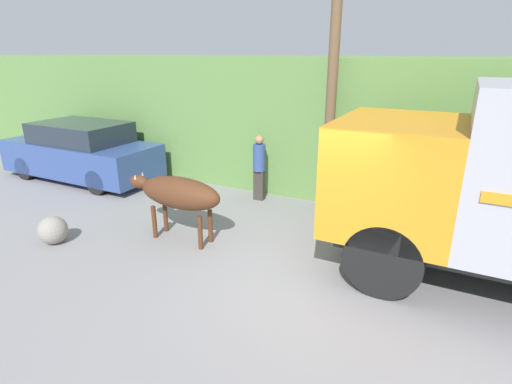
# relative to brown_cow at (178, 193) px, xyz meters

# --- Properties ---
(ground_plane) EXTENTS (60.00, 60.00, 0.00)m
(ground_plane) POSITION_rel_brown_cow_xyz_m (2.60, -0.10, -0.96)
(ground_plane) COLOR gray
(hillside_embankment) EXTENTS (32.00, 6.93, 3.39)m
(hillside_embankment) POSITION_rel_brown_cow_xyz_m (2.60, 6.70, 0.73)
(hillside_embankment) COLOR #608C47
(hillside_embankment) RESTS_ON ground_plane
(brown_cow) EXTENTS (2.12, 0.62, 1.29)m
(brown_cow) POSITION_rel_brown_cow_xyz_m (0.00, 0.00, 0.00)
(brown_cow) COLOR #512D19
(brown_cow) RESTS_ON ground_plane
(parked_suv) EXTENTS (4.70, 1.83, 1.66)m
(parked_suv) POSITION_rel_brown_cow_xyz_m (-4.99, 1.96, -0.16)
(parked_suv) COLOR #334C8C
(parked_suv) RESTS_ON ground_plane
(pedestrian_on_hill) EXTENTS (0.32, 0.32, 1.64)m
(pedestrian_on_hill) POSITION_rel_brown_cow_xyz_m (0.37, 2.74, -0.05)
(pedestrian_on_hill) COLOR #38332D
(pedestrian_on_hill) RESTS_ON ground_plane
(utility_pole) EXTENTS (0.90, 0.23, 6.96)m
(utility_pole) POSITION_rel_brown_cow_xyz_m (2.02, 2.96, 2.63)
(utility_pole) COLOR brown
(utility_pole) RESTS_ON ground_plane
(roadside_rock) EXTENTS (0.55, 0.55, 0.55)m
(roadside_rock) POSITION_rel_brown_cow_xyz_m (-2.08, -1.27, -0.69)
(roadside_rock) COLOR gray
(roadside_rock) RESTS_ON ground_plane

